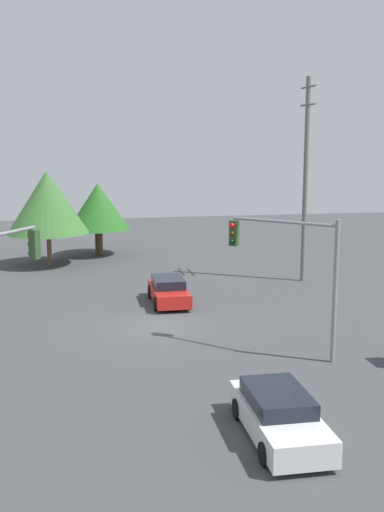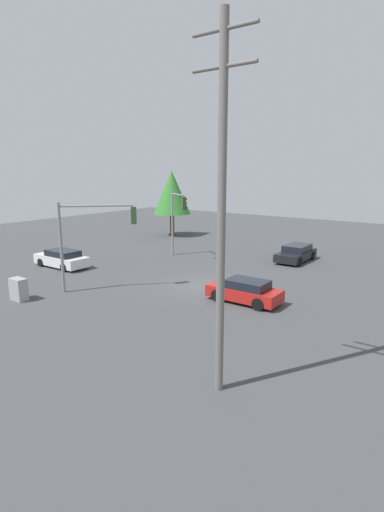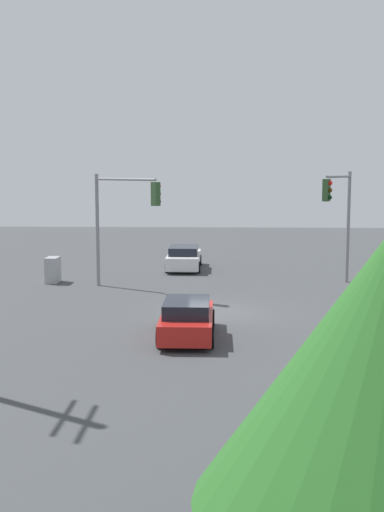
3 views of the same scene
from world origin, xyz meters
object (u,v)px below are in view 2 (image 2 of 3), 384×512
sedan_red (245,291)px  traffic_signal_cross (93,229)px  sedan_white (62,259)px  traffic_signal_main (177,213)px  electrical_cabinet (19,289)px  sedan_dark (296,253)px

sedan_red → traffic_signal_cross: traffic_signal_cross is taller
sedan_white → traffic_signal_main: bearing=-32.9°
sedan_red → electrical_cabinet: sedan_red is taller
traffic_signal_cross → electrical_cabinet: bearing=-164.9°
traffic_signal_cross → sedan_white: bearing=113.1°
sedan_red → traffic_signal_cross: bearing=112.2°
traffic_signal_main → traffic_signal_cross: bearing=-47.9°
sedan_white → sedan_dark: bearing=-47.4°
sedan_dark → electrical_cabinet: 21.28m
sedan_white → electrical_cabinet: size_ratio=3.58×
sedan_white → traffic_signal_cross: traffic_signal_cross is taller
sedan_white → traffic_signal_cross: size_ratio=0.84×
traffic_signal_cross → electrical_cabinet: traffic_signal_cross is taller
sedan_dark → traffic_signal_main: traffic_signal_main is taller
traffic_signal_main → electrical_cabinet: traffic_signal_main is taller
traffic_signal_main → electrical_cabinet: (0.31, 14.46, -3.21)m
electrical_cabinet → sedan_dark: bearing=-115.2°
sedan_dark → traffic_signal_main: (8.74, 4.80, 3.20)m
sedan_red → traffic_signal_main: traffic_signal_main is taller
sedan_dark → sedan_red: bearing=98.2°
sedan_red → electrical_cabinet: (10.75, 7.43, -0.00)m
sedan_white → electrical_cabinet: bearing=-143.2°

